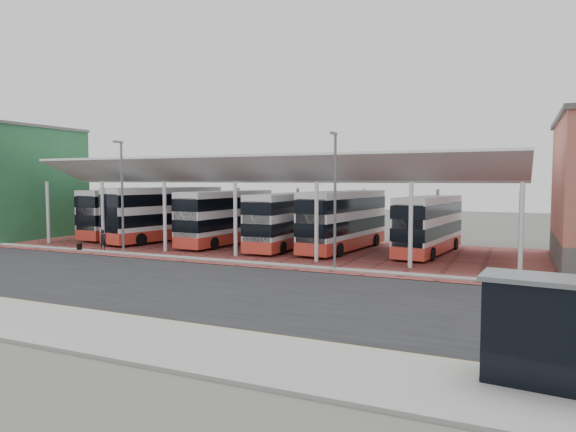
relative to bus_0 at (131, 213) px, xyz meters
The scene contains 20 objects.
ground 25.86m from the bus_0, 35.75° to the right, with size 140.00×140.00×0.00m, color #4D4F49.
road 26.46m from the bus_0, 37.52° to the right, with size 120.00×14.00×0.02m, color black.
forecourt 23.11m from the bus_0, ahead, with size 72.00×16.00×0.06m, color brown.
sidewalk 31.95m from the bus_0, 49.00° to the right, with size 120.00×4.00×0.14m, color gray.
north_kerb 22.81m from the bus_0, 22.95° to the right, with size 120.00×0.80×0.14m, color gray.
yellow_line_near 30.47m from the bus_0, 46.53° to the right, with size 120.00×0.12×0.01m, color gold.
yellow_line_far 30.26m from the bus_0, 46.14° to the right, with size 120.00×0.12×0.01m, color gold.
canopy 15.37m from the bus_0, ahead, with size 37.00×11.63×7.07m.
shop_green 10.37m from the bus_0, 155.80° to the right, with size 6.40×10.20×10.22m.
lamp_west 11.37m from the bus_0, 51.80° to the right, with size 0.16×0.90×8.07m.
lamp_east 24.63m from the bus_0, 20.98° to the right, with size 0.16×0.90×8.07m.
bus_0 is the anchor object (origin of this frame).
bus_1 4.87m from the bus_0, 13.23° to the right, with size 4.97×11.54×4.63m.
bus_2 10.92m from the bus_0, ahead, with size 3.22×10.76×4.37m.
bus_3 16.41m from the bus_0, ahead, with size 2.65×10.30×4.24m.
bus_4 20.80m from the bus_0, ahead, with size 3.71×11.00×4.45m.
bus_5 26.95m from the bus_0, ahead, with size 3.47×10.14×4.10m.
pedestrian 9.48m from the bus_0, 61.30° to the right, with size 0.57×0.38×1.57m, color black.
suitcase 9.72m from the bus_0, 71.87° to the right, with size 0.32×0.23×0.55m, color black.
bus_shelter 41.12m from the bus_0, 34.62° to the right, with size 3.58×1.91×2.75m.
Camera 1 is at (11.79, -22.21, 5.31)m, focal length 32.00 mm.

